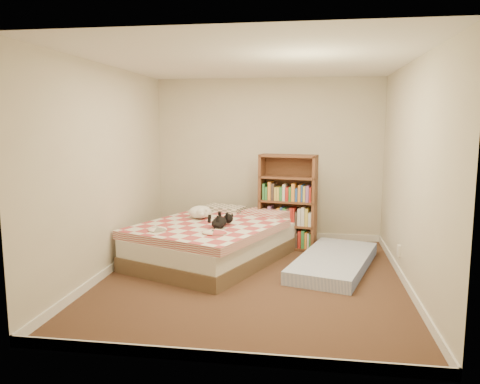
# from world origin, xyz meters

# --- Properties ---
(room) EXTENTS (3.51, 4.01, 2.51)m
(room) POSITION_xyz_m (0.00, 0.00, 1.20)
(room) COLOR #462B1E
(room) RESTS_ON ground
(bed) EXTENTS (2.21, 2.56, 0.57)m
(bed) POSITION_xyz_m (-0.60, 0.71, 0.26)
(bed) COLOR brown
(bed) RESTS_ON room
(bookshelf) EXTENTS (0.87, 0.42, 1.37)m
(bookshelf) POSITION_xyz_m (0.34, 1.46, 0.52)
(bookshelf) COLOR #542D1C
(bookshelf) RESTS_ON room
(floor_mattress) EXTENTS (1.25, 1.91, 0.16)m
(floor_mattress) POSITION_xyz_m (0.98, 0.55, 0.08)
(floor_mattress) COLOR #6E7FB8
(floor_mattress) RESTS_ON room
(black_cat) EXTENTS (0.32, 0.68, 0.15)m
(black_cat) POSITION_xyz_m (-0.46, 0.40, 0.58)
(black_cat) COLOR black
(black_cat) RESTS_ON bed
(white_dog) EXTENTS (0.43, 0.45, 0.17)m
(white_dog) POSITION_xyz_m (-0.83, 0.90, 0.60)
(white_dog) COLOR white
(white_dog) RESTS_ON bed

